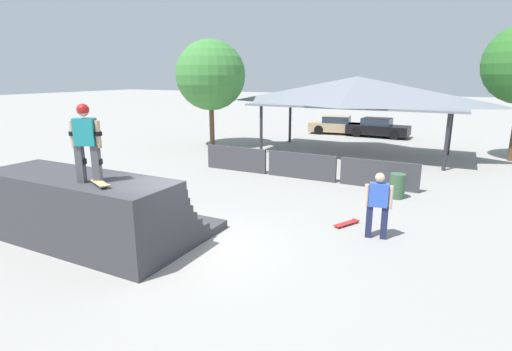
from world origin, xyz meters
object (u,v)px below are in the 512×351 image
at_px(parked_car_tan, 338,125).
at_px(skateboard_on_deck, 100,183).
at_px(bystander_walking, 378,202).
at_px(parked_car_black, 378,128).
at_px(skater_on_deck, 86,138).
at_px(trash_bin, 397,186).
at_px(skateboard_on_ground, 347,223).
at_px(tree_far_back, 211,75).

bearing_deg(parked_car_tan, skateboard_on_deck, -95.17).
distance_m(skateboard_on_deck, bystander_walking, 6.70).
bearing_deg(parked_car_black, skater_on_deck, -93.64).
xyz_separation_m(trash_bin, parked_car_tan, (-6.16, 14.08, 0.18)).
height_order(skateboard_on_ground, tree_far_back, tree_far_back).
bearing_deg(bystander_walking, trash_bin, -99.83).
distance_m(trash_bin, parked_car_tan, 15.37).
relative_size(tree_far_back, parked_car_tan, 1.45).
bearing_deg(bystander_walking, skateboard_on_deck, 27.53).
bearing_deg(bystander_walking, parked_car_black, -89.90).
relative_size(skater_on_deck, skateboard_on_deck, 2.05).
bearing_deg(tree_far_back, skater_on_deck, -67.07).
xyz_separation_m(skater_on_deck, bystander_walking, (5.62, 4.04, -1.80)).
bearing_deg(skater_on_deck, bystander_walking, 12.40).
bearing_deg(trash_bin, parked_car_tan, 113.63).
bearing_deg(parked_car_tan, skater_on_deck, -96.19).
height_order(bystander_walking, trash_bin, bystander_walking).
distance_m(bystander_walking, skateboard_on_ground, 1.38).
relative_size(skateboard_on_deck, trash_bin, 1.01).
distance_m(skateboard_on_deck, parked_car_black, 21.99).
bearing_deg(skater_on_deck, skateboard_on_ground, 20.78).
xyz_separation_m(skateboard_on_deck, trash_bin, (5.16, 7.97, -1.39)).
bearing_deg(bystander_walking, skater_on_deck, 24.98).
xyz_separation_m(skateboard_on_deck, bystander_walking, (5.22, 4.12, -0.85)).
bearing_deg(parked_car_black, tree_far_back, -132.11).
distance_m(skater_on_deck, parked_car_tan, 22.08).
bearing_deg(bystander_walking, tree_far_back, -50.83).
xyz_separation_m(skateboard_on_deck, parked_car_tan, (-1.00, 22.05, -1.22)).
relative_size(bystander_walking, tree_far_back, 0.29).
relative_size(skateboard_on_ground, parked_car_tan, 0.20).
xyz_separation_m(skateboard_on_deck, tree_far_back, (-6.15, 13.70, 2.26)).
xyz_separation_m(skater_on_deck, parked_car_tan, (-0.60, 21.97, -2.17)).
xyz_separation_m(skater_on_deck, skateboard_on_ground, (4.73, 4.58, -2.71)).
relative_size(parked_car_tan, parked_car_black, 1.02).
bearing_deg(parked_car_tan, parked_car_black, -11.17).
height_order(skater_on_deck, tree_far_back, tree_far_back).
distance_m(skater_on_deck, trash_bin, 9.93).
height_order(bystander_walking, parked_car_black, bystander_walking).
bearing_deg(skater_on_deck, parked_car_black, 60.89).
relative_size(skater_on_deck, skateboard_on_ground, 2.07).
bearing_deg(tree_far_back, parked_car_tan, 58.31).
height_order(bystander_walking, skateboard_on_ground, bystander_walking).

